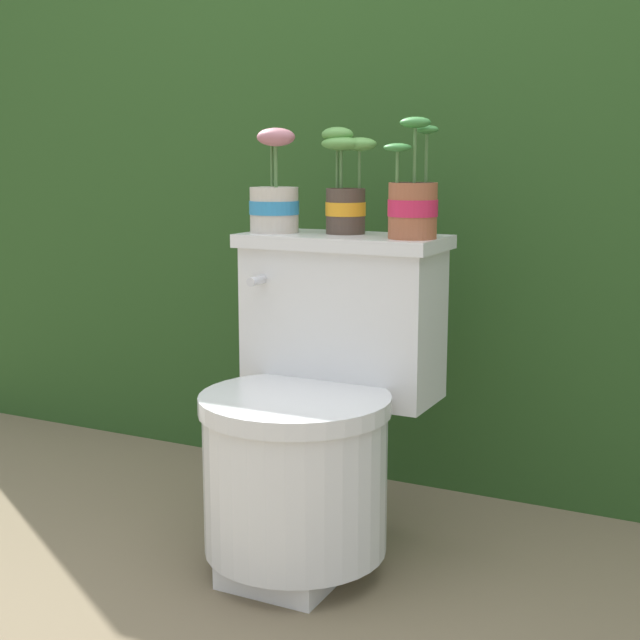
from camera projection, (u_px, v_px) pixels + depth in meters
The scene contains 6 objects.
ground_plane at pixel (308, 576), 1.89m from camera, with size 12.00×12.00×0.00m, color #75664C.
hedge_backdrop at pixel (469, 196), 2.68m from camera, with size 3.75×0.91×1.52m.
toilet at pixel (314, 415), 1.93m from camera, with size 0.46×0.54×0.70m.
potted_plant_left at pixel (274, 195), 2.04m from camera, with size 0.12×0.12×0.24m.
potted_plant_midleft at pixel (346, 189), 2.00m from camera, with size 0.13×0.09×0.24m.
potted_plant_middle at pixel (413, 202), 1.88m from camera, with size 0.11×0.11×0.25m.
Camera 1 is at (0.81, -1.56, 0.87)m, focal length 50.00 mm.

